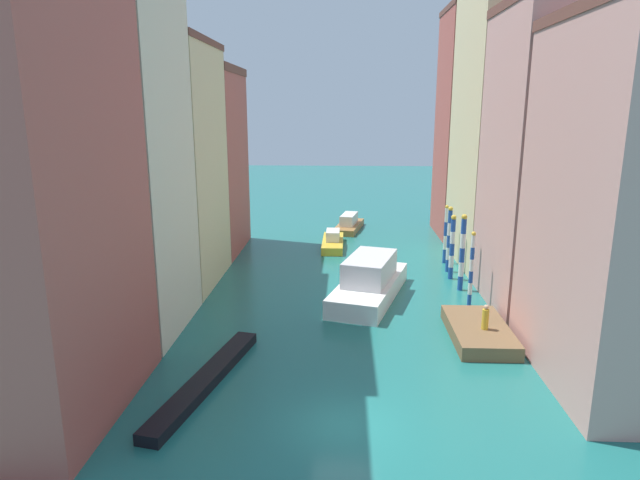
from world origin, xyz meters
TOP-DOWN VIEW (x-y plane):
  - ground_plane at (0.00, 24.50)m, footprint 154.00×154.00m
  - building_left_0 at (-12.15, 0.75)m, footprint 6.21×9.51m
  - building_left_1 at (-12.15, 9.49)m, footprint 6.21×7.89m
  - building_left_2 at (-12.15, 18.10)m, footprint 6.21×9.28m
  - building_left_3 at (-12.15, 27.28)m, footprint 6.21×9.22m
  - building_right_0 at (12.15, 4.46)m, footprint 6.21×10.41m
  - building_right_1 at (12.15, 14.52)m, footprint 6.21×9.16m
  - building_right_2 at (12.15, 24.58)m, footprint 6.21×10.99m
  - building_right_3 at (12.15, 34.43)m, footprint 6.21×8.33m
  - waterfront_dock at (7.28, 8.80)m, footprint 3.05×6.04m
  - person_on_dock at (7.43, 8.21)m, footprint 0.36×0.36m
  - mooring_pole_0 at (7.87, 13.82)m, footprint 0.28×0.28m
  - mooring_pole_1 at (7.93, 16.94)m, footprint 0.38×0.38m
  - mooring_pole_2 at (7.75, 19.48)m, footprint 0.38×0.38m
  - mooring_pole_3 at (7.86, 21.32)m, footprint 0.35×0.35m
  - mooring_pole_4 at (8.03, 23.76)m, footprint 0.29×0.29m
  - vaporetto_white at (1.62, 15.09)m, footprint 5.82×10.14m
  - gondola_black at (-6.25, 2.98)m, footprint 3.07×9.86m
  - motorboat_0 at (-1.09, 28.48)m, footprint 1.87×6.30m
  - motorboat_1 at (0.40, 35.83)m, footprint 3.31×6.76m

SIDE VIEW (x-z plane):
  - ground_plane at x=0.00m, z-range 0.00..0.00m
  - gondola_black at x=-6.25m, z-range 0.00..0.50m
  - waterfront_dock at x=7.28m, z-range 0.00..0.76m
  - motorboat_0 at x=-1.09m, z-range -0.25..1.31m
  - motorboat_1 at x=0.40m, z-range -0.23..1.44m
  - vaporetto_white at x=1.62m, z-range -0.30..2.52m
  - person_on_dock at x=7.43m, z-range 0.70..2.07m
  - mooring_pole_4 at x=8.03m, z-range 0.04..4.80m
  - mooring_pole_2 at x=7.75m, z-range 0.06..4.83m
  - mooring_pole_0 at x=7.87m, z-range 0.04..4.87m
  - mooring_pole_3 at x=7.86m, z-range 0.05..5.12m
  - mooring_pole_1 at x=7.93m, z-range 0.06..5.37m
  - building_left_3 at x=-12.15m, z-range 0.01..15.62m
  - building_right_0 at x=12.15m, z-range 0.01..16.32m
  - building_left_2 at x=-12.15m, z-range 0.01..16.70m
  - building_right_1 at x=12.15m, z-range 0.01..18.34m
  - building_left_0 at x=-12.15m, z-range 0.01..21.29m
  - building_right_3 at x=12.15m, z-range 0.01..21.33m
  - building_right_2 at x=12.15m, z-range 0.01..21.69m
  - building_left_1 at x=-12.15m, z-range 0.01..22.42m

